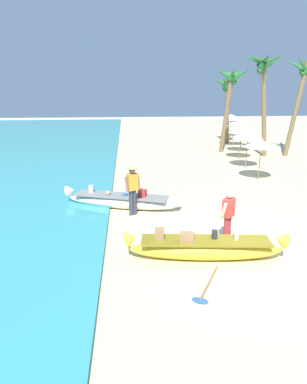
{
  "coord_description": "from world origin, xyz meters",
  "views": [
    {
      "loc": [
        -3.08,
        -8.22,
        4.34
      ],
      "look_at": [
        -2.23,
        2.55,
        0.9
      ],
      "focal_mm": 31.64,
      "sensor_mm": 36.0,
      "label": 1
    }
  ],
  "objects": [
    {
      "name": "parasol_row_5",
      "position": [
        5.2,
        18.47,
        1.75
      ],
      "size": [
        1.6,
        1.6,
        1.91
      ],
      "color": "#8E6B47",
      "rests_on": "ground"
    },
    {
      "name": "parasol_row_4",
      "position": [
        4.67,
        16.08,
        1.75
      ],
      "size": [
        1.6,
        1.6,
        1.91
      ],
      "color": "#8E6B47",
      "rests_on": "ground"
    },
    {
      "name": "paddle",
      "position": [
        -1.41,
        -1.86,
        0.03
      ],
      "size": [
        0.92,
        1.49,
        0.05
      ],
      "color": "#8E6B47",
      "rests_on": "ground"
    },
    {
      "name": "ground_plane",
      "position": [
        0.0,
        0.0,
        0.0
      ],
      "size": [
        80.0,
        80.0,
        0.0
      ],
      "primitive_type": "plane",
      "color": "beige"
    },
    {
      "name": "palm_tree_far_behind",
      "position": [
        7.56,
        12.3,
        4.7
      ],
      "size": [
        2.75,
        2.61,
        6.01
      ],
      "color": "brown",
      "rests_on": "ground"
    },
    {
      "name": "parasol_row_6",
      "position": [
        5.91,
        20.87,
        1.75
      ],
      "size": [
        1.6,
        1.6,
        1.91
      ],
      "color": "#8E6B47",
      "rests_on": "ground"
    },
    {
      "name": "parasol_row_1",
      "position": [
        3.32,
        9.28,
        1.75
      ],
      "size": [
        1.6,
        1.6,
        1.91
      ],
      "color": "#8E6B47",
      "rests_on": "ground"
    },
    {
      "name": "parasol_row_2",
      "position": [
        3.76,
        11.57,
        1.75
      ],
      "size": [
        1.6,
        1.6,
        1.91
      ],
      "color": "#8E6B47",
      "rests_on": "ground"
    },
    {
      "name": "person_vendor_hatted",
      "position": [
        -2.93,
        2.83,
        1.05
      ],
      "size": [
        0.58,
        0.46,
        1.8
      ],
      "color": "#333842",
      "rests_on": "ground"
    },
    {
      "name": "person_tourist_customer",
      "position": [
        -0.34,
        0.3,
        0.91
      ],
      "size": [
        0.52,
        0.52,
        1.61
      ],
      "color": "#B2383D",
      "rests_on": "ground"
    },
    {
      "name": "palm_tree_mid_cluster",
      "position": [
        5.06,
        12.35,
        5.01
      ],
      "size": [
        2.43,
        2.97,
        6.14
      ],
      "color": "brown",
      "rests_on": "ground"
    },
    {
      "name": "boat_yellow_foreground",
      "position": [
        -1.14,
        -0.45,
        0.3
      ],
      "size": [
        4.26,
        1.07,
        0.85
      ],
      "color": "yellow",
      "rests_on": "ground"
    },
    {
      "name": "parasol_row_3",
      "position": [
        4.44,
        13.69,
        1.75
      ],
      "size": [
        1.6,
        1.6,
        1.91
      ],
      "color": "#8E6B47",
      "rests_on": "ground"
    },
    {
      "name": "palm_tree_tall_inland",
      "position": [
        4.37,
        17.34,
        4.0
      ],
      "size": [
        2.44,
        2.72,
        5.0
      ],
      "color": "brown",
      "rests_on": "ground"
    },
    {
      "name": "palm_tree_leaning_seaward",
      "position": [
        3.62,
        13.9,
        4.42
      ],
      "size": [
        2.46,
        2.51,
        5.43
      ],
      "color": "brown",
      "rests_on": "ground"
    },
    {
      "name": "parasol_row_0",
      "position": [
        3.09,
        6.81,
        1.75
      ],
      "size": [
        1.6,
        1.6,
        1.91
      ],
      "color": "#8E6B47",
      "rests_on": "ground"
    },
    {
      "name": "boat_white_midground",
      "position": [
        -3.34,
        3.55,
        0.28
      ],
      "size": [
        4.33,
        1.95,
        0.77
      ],
      "color": "white",
      "rests_on": "ground"
    }
  ]
}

